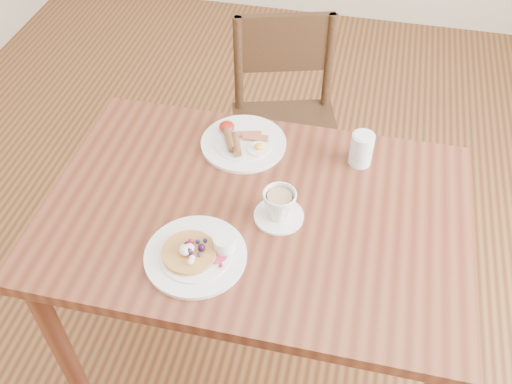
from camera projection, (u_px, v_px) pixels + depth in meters
ground at (256, 342)px, 2.16m from camera, size 5.00×5.00×0.00m
dining_table at (256, 231)px, 1.69m from camera, size 1.20×0.80×0.75m
chair_far at (285, 119)px, 2.30m from camera, size 0.52×0.52×0.88m
pancake_plate at (197, 253)px, 1.49m from camera, size 0.27×0.27×0.06m
breakfast_plate at (242, 142)px, 1.80m from camera, size 0.27×0.27×0.04m
teacup_saucer at (279, 206)px, 1.56m from camera, size 0.14×0.14×0.10m
water_glass at (361, 149)px, 1.71m from camera, size 0.07×0.07×0.11m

